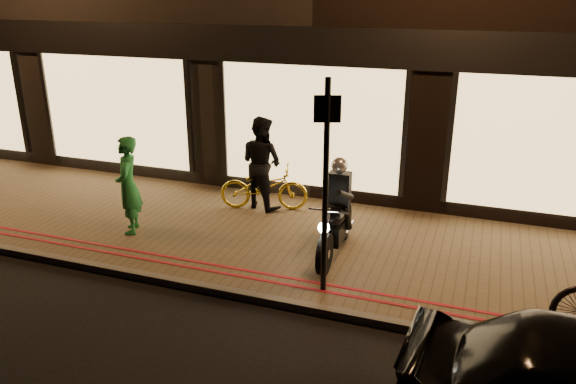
% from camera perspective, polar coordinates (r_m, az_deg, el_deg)
% --- Properties ---
extents(ground, '(90.00, 90.00, 0.00)m').
position_cam_1_polar(ground, '(8.21, -6.51, -10.61)').
color(ground, black).
rests_on(ground, ground).
extents(sidewalk, '(50.00, 4.00, 0.12)m').
position_cam_1_polar(sidewalk, '(9.80, -1.37, -4.76)').
color(sidewalk, brown).
rests_on(sidewalk, ground).
extents(kerb_stone, '(50.00, 0.14, 0.12)m').
position_cam_1_polar(kerb_stone, '(8.22, -6.37, -10.08)').
color(kerb_stone, '#59544C').
rests_on(kerb_stone, ground).
extents(red_kerb_lines, '(50.00, 0.26, 0.01)m').
position_cam_1_polar(red_kerb_lines, '(8.58, -4.91, -8.17)').
color(red_kerb_lines, maroon).
rests_on(red_kerb_lines, sidewalk).
extents(motorcycle, '(0.60, 1.94, 1.59)m').
position_cam_1_polar(motorcycle, '(8.91, 4.92, -2.70)').
color(motorcycle, black).
rests_on(motorcycle, sidewalk).
extents(sign_post, '(0.34, 0.14, 3.00)m').
position_cam_1_polar(sign_post, '(7.45, 3.85, 1.44)').
color(sign_post, black).
rests_on(sign_post, sidewalk).
extents(bicycle_gold, '(1.78, 1.01, 0.89)m').
position_cam_1_polar(bicycle_gold, '(10.80, -2.46, 0.51)').
color(bicycle_gold, yellow).
rests_on(bicycle_gold, sidewalk).
extents(person_green, '(0.65, 0.74, 1.71)m').
position_cam_1_polar(person_green, '(10.01, -15.93, 0.65)').
color(person_green, '#217D3A').
rests_on(person_green, sidewalk).
extents(person_dark, '(1.06, 0.94, 1.80)m').
position_cam_1_polar(person_dark, '(10.76, -2.70, 3.00)').
color(person_dark, black).
rests_on(person_dark, sidewalk).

